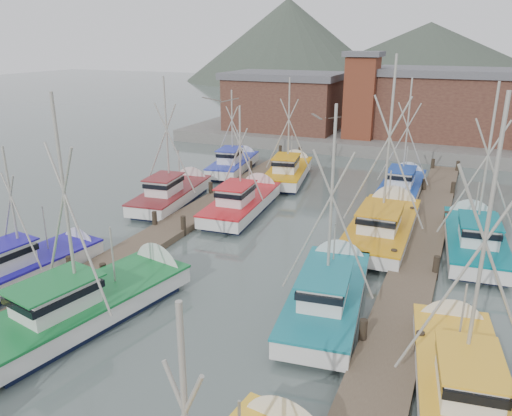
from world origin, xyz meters
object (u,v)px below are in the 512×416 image
at_px(boat_8, 244,201).
at_px(boat_12, 289,171).
at_px(boat_4, 95,301).
at_px(lookout_tower, 361,95).

height_order(boat_8, boat_12, boat_12).
xyz_separation_m(boat_8, boat_12, (0.01, 8.70, 0.00)).
height_order(boat_4, boat_12, boat_4).
bearing_deg(lookout_tower, boat_4, -94.11).
distance_m(boat_8, boat_12, 8.70).
height_order(lookout_tower, boat_8, lookout_tower).
distance_m(lookout_tower, boat_12, 14.97).
relative_size(boat_4, boat_8, 1.13).
height_order(boat_4, boat_8, boat_4).
bearing_deg(boat_12, boat_8, -99.96).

